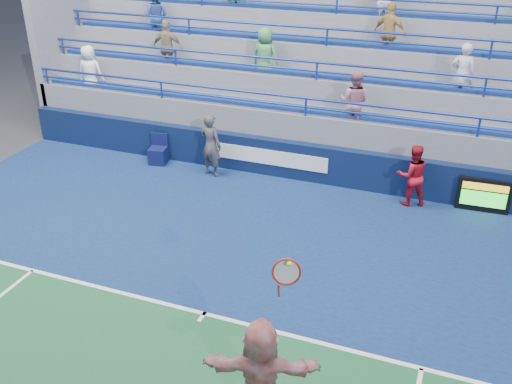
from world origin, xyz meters
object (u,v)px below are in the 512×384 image
at_px(tennis_player, 261,375).
at_px(ball_girl, 412,175).
at_px(serve_speed_board, 484,195).
at_px(line_judge, 211,145).
at_px(judge_chair, 158,154).

xyz_separation_m(tennis_player, ball_girl, (1.20, 8.05, -0.12)).
relative_size(tennis_player, ball_girl, 1.83).
relative_size(serve_speed_board, tennis_player, 0.43).
xyz_separation_m(tennis_player, line_judge, (-4.43, 7.85, -0.03)).
distance_m(serve_speed_board, line_judge, 7.46).
bearing_deg(ball_girl, judge_chair, -22.55).
xyz_separation_m(line_judge, ball_girl, (5.63, 0.20, -0.10)).
xyz_separation_m(serve_speed_board, judge_chair, (-9.29, -0.27, -0.16)).
relative_size(judge_chair, ball_girl, 0.54).
height_order(judge_chair, tennis_player, tennis_player).
relative_size(tennis_player, line_judge, 1.64).
height_order(tennis_player, line_judge, tennis_player).
distance_m(judge_chair, ball_girl, 7.51).
height_order(serve_speed_board, line_judge, line_judge).
height_order(serve_speed_board, judge_chair, same).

